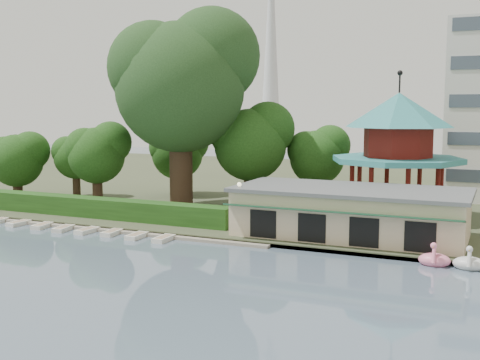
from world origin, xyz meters
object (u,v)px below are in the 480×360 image
Objects in this scene: boathouse at (350,212)px; pavilion at (398,142)px; dock at (92,228)px; big_tree at (183,77)px.

boathouse is 1.38× the size of pavilion.
dock is 2.52× the size of pavilion.
pavilion reaches higher than boathouse.
big_tree is at bearing -169.69° from pavilion.
pavilion is (2.00, 10.03, 5.11)m from boathouse.
pavilion is at bearing 10.31° from big_tree.
boathouse is at bearing -101.28° from pavilion.
pavilion is 22.07m from big_tree.
boathouse is at bearing 12.24° from dock.
boathouse is (22.00, 4.77, 2.25)m from dock.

